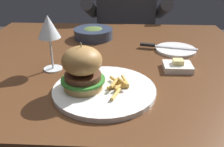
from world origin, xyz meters
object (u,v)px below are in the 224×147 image
Objects in this scene: wine_glass at (49,29)px; butter_dish at (178,66)px; burger_sandwich at (82,68)px; main_plate at (104,90)px; bread_plate at (176,50)px; soup_bowl at (93,33)px; table_knife at (163,46)px; diner_person at (125,39)px.

butter_dish is (0.42, 0.02, -0.13)m from wine_glass.
burger_sandwich is at bearing -48.98° from wine_glass.
main_plate is 3.06× the size of butter_dish.
soup_bowl is at bearing 157.59° from bread_plate.
burger_sandwich reaches higher than soup_bowl.
diner_person reaches higher than table_knife.
burger_sandwich reaches higher than butter_dish.
wine_glass reaches higher than burger_sandwich.
bread_plate is (0.26, 0.34, -0.00)m from main_plate.
butter_dish is at bearing 34.78° from main_plate.
diner_person is (0.06, 1.01, -0.18)m from main_plate.
butter_dish reaches higher than main_plate.
main_plate is 0.27m from wine_glass.
diner_person reaches higher than soup_bowl.
bread_plate is 0.38m from soup_bowl.
wine_glass reaches higher than bread_plate.
table_knife is at bearing 97.30° from butter_dish.
wine_glass is 0.96m from diner_person.
diner_person is at bearing 106.43° from bread_plate.
main_plate is 0.09m from burger_sandwich.
wine_glass is 1.15× the size of bread_plate.
wine_glass is at bearing 131.02° from burger_sandwich.
burger_sandwich is (-0.06, -0.00, 0.07)m from main_plate.
main_plate is 1.29× the size of table_knife.
soup_bowl is at bearing -105.61° from diner_person.
wine_glass is at bearing -105.81° from soup_bowl.
main_plate is at bearing 2.49° from burger_sandwich.
butter_dish is 0.08× the size of diner_person.
table_knife is 0.19× the size of diner_person.
diner_person is (-0.15, 0.66, -0.19)m from table_knife.
bread_plate is 0.18m from butter_dish.
butter_dish reaches higher than bread_plate.
diner_person is at bearing 86.61° from main_plate.
soup_bowl is at bearing 74.19° from wine_glass.
wine_glass is 0.82× the size of table_knife.
bread_plate is at bearing -12.12° from table_knife.
main_plate is 0.49m from soup_bowl.
diner_person is at bearing 83.35° from burger_sandwich.
burger_sandwich is 0.59× the size of table_knife.
burger_sandwich is at bearing -96.65° from diner_person.
diner_person is at bearing 74.39° from soup_bowl.
butter_dish is at bearing -44.91° from soup_bowl.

